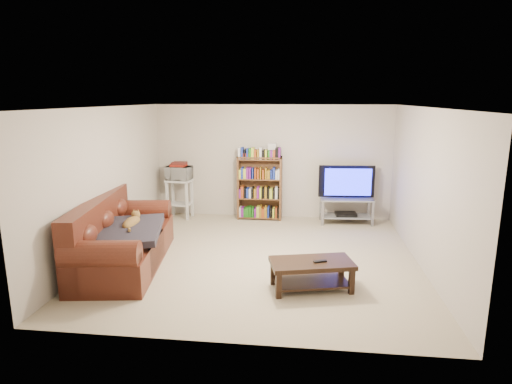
# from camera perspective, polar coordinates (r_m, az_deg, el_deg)

# --- Properties ---
(floor) EXTENTS (5.00, 5.00, 0.00)m
(floor) POSITION_cam_1_polar(r_m,az_deg,el_deg) (7.02, 0.43, -8.72)
(floor) COLOR #BDAE8D
(floor) RESTS_ON ground
(ceiling) EXTENTS (5.00, 5.00, 0.00)m
(ceiling) POSITION_cam_1_polar(r_m,az_deg,el_deg) (6.55, 0.47, 11.26)
(ceiling) COLOR white
(ceiling) RESTS_ON ground
(wall_back) EXTENTS (5.00, 0.00, 5.00)m
(wall_back) POSITION_cam_1_polar(r_m,az_deg,el_deg) (9.13, 2.17, 4.05)
(wall_back) COLOR beige
(wall_back) RESTS_ON ground
(wall_front) EXTENTS (5.00, 0.00, 5.00)m
(wall_front) POSITION_cam_1_polar(r_m,az_deg,el_deg) (4.28, -3.23, -5.78)
(wall_front) COLOR beige
(wall_front) RESTS_ON ground
(wall_left) EXTENTS (0.00, 5.00, 5.00)m
(wall_left) POSITION_cam_1_polar(r_m,az_deg,el_deg) (7.38, -19.23, 1.32)
(wall_left) COLOR beige
(wall_left) RESTS_ON ground
(wall_right) EXTENTS (0.00, 5.00, 5.00)m
(wall_right) POSITION_cam_1_polar(r_m,az_deg,el_deg) (6.88, 21.63, 0.36)
(wall_right) COLOR beige
(wall_right) RESTS_ON ground
(sofa) EXTENTS (1.38, 2.56, 1.04)m
(sofa) POSITION_cam_1_polar(r_m,az_deg,el_deg) (6.95, -17.79, -6.45)
(sofa) COLOR #502014
(sofa) RESTS_ON floor
(blanket) EXTENTS (1.19, 1.40, 0.20)m
(blanket) POSITION_cam_1_polar(r_m,az_deg,el_deg) (6.67, -16.71, -5.01)
(blanket) COLOR #27242D
(blanket) RESTS_ON sofa
(cat) EXTENTS (0.36, 0.70, 0.20)m
(cat) POSITION_cam_1_polar(r_m,az_deg,el_deg) (6.86, -16.26, -3.98)
(cat) COLOR brown
(cat) RESTS_ON sofa
(coffee_table) EXTENTS (1.20, 0.80, 0.40)m
(coffee_table) POSITION_cam_1_polar(r_m,az_deg,el_deg) (5.89, 7.42, -10.22)
(coffee_table) COLOR black
(coffee_table) RESTS_ON floor
(remote) EXTENTS (0.19, 0.11, 0.02)m
(remote) POSITION_cam_1_polar(r_m,az_deg,el_deg) (5.82, 8.54, -9.13)
(remote) COLOR black
(remote) RESTS_ON coffee_table
(tv_stand) EXTENTS (1.09, 0.54, 0.53)m
(tv_stand) POSITION_cam_1_polar(r_m,az_deg,el_deg) (8.97, 11.93, -1.86)
(tv_stand) COLOR #999EA3
(tv_stand) RESTS_ON floor
(television) EXTENTS (1.15, 0.22, 0.66)m
(television) POSITION_cam_1_polar(r_m,az_deg,el_deg) (8.86, 12.08, 1.27)
(television) COLOR black
(television) RESTS_ON tv_stand
(dvd_player) EXTENTS (0.44, 0.32, 0.06)m
(dvd_player) POSITION_cam_1_polar(r_m,az_deg,el_deg) (9.02, 11.88, -2.89)
(dvd_player) COLOR black
(dvd_player) RESTS_ON tv_stand
(bookshelf) EXTENTS (0.93, 0.29, 1.34)m
(bookshelf) POSITION_cam_1_polar(r_m,az_deg,el_deg) (9.01, 0.49, 0.66)
(bookshelf) COLOR brown
(bookshelf) RESTS_ON floor
(shelf_clutter) EXTENTS (0.68, 0.21, 0.28)m
(shelf_clutter) POSITION_cam_1_polar(r_m,az_deg,el_deg) (8.89, 1.14, 5.42)
(shelf_clutter) COLOR silver
(shelf_clutter) RESTS_ON bookshelf
(microwave_stand) EXTENTS (0.56, 0.43, 0.84)m
(microwave_stand) POSITION_cam_1_polar(r_m,az_deg,el_deg) (9.28, -10.15, -0.18)
(microwave_stand) COLOR silver
(microwave_stand) RESTS_ON floor
(microwave) EXTENTS (0.55, 0.40, 0.28)m
(microwave) POSITION_cam_1_polar(r_m,az_deg,el_deg) (9.20, -10.25, 2.51)
(microwave) COLOR silver
(microwave) RESTS_ON microwave_stand
(game_boxes) EXTENTS (0.33, 0.30, 0.05)m
(game_boxes) POSITION_cam_1_polar(r_m,az_deg,el_deg) (9.17, -10.29, 3.54)
(game_boxes) COLOR maroon
(game_boxes) RESTS_ON microwave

